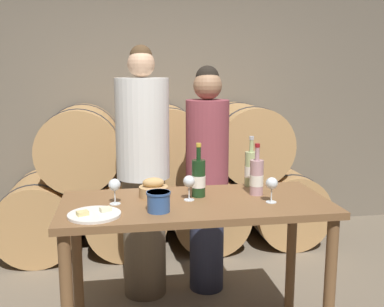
# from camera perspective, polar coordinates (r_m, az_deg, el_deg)

# --- Properties ---
(stone_wall_back) EXTENTS (10.00, 0.12, 3.20)m
(stone_wall_back) POSITION_cam_1_polar(r_m,az_deg,el_deg) (4.63, -4.18, 9.94)
(stone_wall_back) COLOR #706656
(stone_wall_back) RESTS_ON ground_plane
(barrel_stack) EXTENTS (2.98, 0.84, 1.34)m
(barrel_stack) POSITION_cam_1_polar(r_m,az_deg,el_deg) (4.22, -3.35, -3.55)
(barrel_stack) COLOR tan
(barrel_stack) RESTS_ON ground_plane
(tasting_table) EXTENTS (1.52, 0.68, 0.91)m
(tasting_table) POSITION_cam_1_polar(r_m,az_deg,el_deg) (2.60, 0.49, -8.96)
(tasting_table) COLOR brown
(tasting_table) RESTS_ON ground_plane
(person_left) EXTENTS (0.38, 0.38, 1.82)m
(person_left) POSITION_cam_1_polar(r_m,az_deg,el_deg) (3.23, -6.20, -2.46)
(person_left) COLOR #756651
(person_left) RESTS_ON ground_plane
(person_right) EXTENTS (0.31, 0.31, 1.68)m
(person_right) POSITION_cam_1_polar(r_m,az_deg,el_deg) (3.30, 1.92, -3.05)
(person_right) COLOR #2D334C
(person_right) RESTS_ON ground_plane
(wine_bottle_red) EXTENTS (0.08, 0.08, 0.32)m
(wine_bottle_red) POSITION_cam_1_polar(r_m,az_deg,el_deg) (2.62, 0.84, -3.14)
(wine_bottle_red) COLOR #193819
(wine_bottle_red) RESTS_ON tasting_table
(wine_bottle_white) EXTENTS (0.08, 0.08, 0.32)m
(wine_bottle_white) POSITION_cam_1_polar(r_m,az_deg,el_deg) (2.90, 7.49, -1.89)
(wine_bottle_white) COLOR #ADBC7F
(wine_bottle_white) RESTS_ON tasting_table
(wine_bottle_rose) EXTENTS (0.08, 0.08, 0.31)m
(wine_bottle_rose) POSITION_cam_1_polar(r_m,az_deg,el_deg) (2.69, 8.21, -2.98)
(wine_bottle_rose) COLOR #BC8E93
(wine_bottle_rose) RESTS_ON tasting_table
(blue_crock) EXTENTS (0.13, 0.13, 0.11)m
(blue_crock) POSITION_cam_1_polar(r_m,az_deg,el_deg) (2.36, -4.27, -5.99)
(blue_crock) COLOR #335693
(blue_crock) RESTS_ON tasting_table
(bread_basket) EXTENTS (0.17, 0.17, 0.11)m
(bread_basket) POSITION_cam_1_polar(r_m,az_deg,el_deg) (2.65, -4.91, -4.55)
(bread_basket) COLOR tan
(bread_basket) RESTS_ON tasting_table
(cheese_plate) EXTENTS (0.27, 0.27, 0.04)m
(cheese_plate) POSITION_cam_1_polar(r_m,az_deg,el_deg) (2.35, -12.30, -7.56)
(cheese_plate) COLOR white
(cheese_plate) RESTS_ON tasting_table
(wine_glass_far_left) EXTENTS (0.07, 0.07, 0.14)m
(wine_glass_far_left) POSITION_cam_1_polar(r_m,az_deg,el_deg) (2.51, -9.81, -4.05)
(wine_glass_far_left) COLOR white
(wine_glass_far_left) RESTS_ON tasting_table
(wine_glass_left) EXTENTS (0.07, 0.07, 0.14)m
(wine_glass_left) POSITION_cam_1_polar(r_m,az_deg,el_deg) (2.55, -0.38, -3.67)
(wine_glass_left) COLOR white
(wine_glass_left) RESTS_ON tasting_table
(wine_glass_center) EXTENTS (0.07, 0.07, 0.14)m
(wine_glass_center) POSITION_cam_1_polar(r_m,az_deg,el_deg) (2.54, 10.09, -3.86)
(wine_glass_center) COLOR white
(wine_glass_center) RESTS_ON tasting_table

